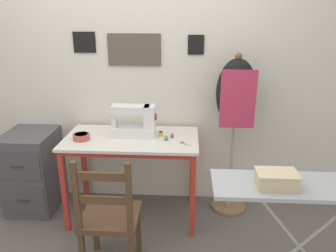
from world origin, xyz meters
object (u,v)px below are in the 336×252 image
thread_spool_far_edge (172,136)px  thread_spool_near_machine (161,134)px  filing_cabinet (33,170)px  dress_form (236,101)px  sewing_machine (136,122)px  ironing_board (308,192)px  fabric_bowl (81,137)px  wooden_chair (110,218)px  scissors (184,143)px  thread_spool_mid_table (166,139)px  storage_box (277,179)px

thread_spool_far_edge → thread_spool_near_machine: bearing=159.7°
thread_spool_far_edge → filing_cabinet: bearing=176.1°
dress_form → thread_spool_near_machine: bearing=-169.6°
sewing_machine → ironing_board: 1.48m
fabric_bowl → wooden_chair: wooden_chair is taller
thread_spool_near_machine → wooden_chair: size_ratio=0.05×
thread_spool_near_machine → thread_spool_far_edge: (0.10, -0.04, -0.00)m
fabric_bowl → scissors: 0.86m
thread_spool_far_edge → sewing_machine: bearing=173.6°
filing_cabinet → fabric_bowl: bearing=-17.9°
thread_spool_mid_table → ironing_board: (0.88, -0.82, 0.01)m
fabric_bowl → thread_spool_near_machine: fabric_bowl is taller
thread_spool_near_machine → storage_box: size_ratio=0.19×
scissors → filing_cabinet: 1.49m
thread_spool_near_machine → scissors: bearing=-38.7°
storage_box → scissors: bearing=123.8°
thread_spool_far_edge → dress_form: dress_form is taller
thread_spool_far_edge → dress_form: 0.63m
sewing_machine → filing_cabinet: (-1.00, 0.06, -0.52)m
thread_spool_mid_table → wooden_chair: wooden_chair is taller
scissors → thread_spool_mid_table: size_ratio=2.95×
sewing_machine → filing_cabinet: 1.13m
wooden_chair → thread_spool_mid_table: bearing=60.1°
sewing_machine → storage_box: sewing_machine is taller
filing_cabinet → storage_box: 2.26m
dress_form → wooden_chair: bearing=-138.2°
wooden_chair → ironing_board: size_ratio=0.82×
fabric_bowl → dress_form: bearing=10.6°
fabric_bowl → thread_spool_near_machine: 0.67m
thread_spool_far_edge → storage_box: size_ratio=0.15×
dress_form → storage_box: (0.10, -1.08, -0.18)m
thread_spool_near_machine → thread_spool_far_edge: 0.11m
thread_spool_far_edge → storage_box: storage_box is taller
thread_spool_mid_table → thread_spool_far_edge: size_ratio=1.07×
scissors → thread_spool_mid_table: (-0.15, 0.06, 0.02)m
fabric_bowl → storage_box: 1.63m
thread_spool_mid_table → ironing_board: bearing=-43.1°
scissors → sewing_machine: bearing=159.0°
wooden_chair → dress_form: (0.94, 0.84, 0.64)m
sewing_machine → dress_form: dress_form is taller
sewing_machine → filing_cabinet: sewing_machine is taller
ironing_board → storage_box: 0.22m
ironing_board → thread_spool_far_edge: bearing=133.2°
scissors → thread_spool_far_edge: bearing=128.9°
sewing_machine → wooden_chair: size_ratio=0.42×
sewing_machine → scissors: 0.46m
wooden_chair → filing_cabinet: bearing=139.5°
thread_spool_far_edge → ironing_board: (0.84, -0.89, 0.01)m
thread_spool_mid_table → sewing_machine: bearing=159.4°
storage_box → dress_form: bearing=95.2°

